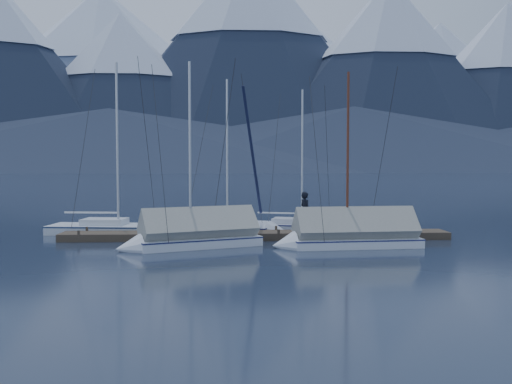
% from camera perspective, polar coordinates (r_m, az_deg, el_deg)
% --- Properties ---
extents(ground, '(1000.00, 1000.00, 0.00)m').
position_cam_1_polar(ground, '(23.44, 0.22, -5.64)').
color(ground, black).
rests_on(ground, ground).
extents(mountain_range, '(877.00, 584.00, 150.50)m').
position_cam_1_polar(mountain_range, '(397.47, -1.83, 10.97)').
color(mountain_range, '#475675').
rests_on(mountain_range, ground).
extents(dock, '(18.00, 1.50, 0.54)m').
position_cam_1_polar(dock, '(25.40, 0.00, -4.72)').
color(dock, '#382D23').
rests_on(dock, ground).
extents(mooring_posts, '(15.12, 1.52, 0.35)m').
position_cam_1_polar(mooring_posts, '(25.35, -1.13, -4.18)').
color(mooring_posts, '#382D23').
rests_on(mooring_posts, ground).
extents(sailboat_open_left, '(7.27, 3.09, 9.37)m').
position_cam_1_polar(sailboat_open_left, '(27.97, -13.31, -3.97)').
color(sailboat_open_left, silver).
rests_on(sailboat_open_left, ground).
extents(sailboat_open_mid, '(6.64, 4.34, 8.56)m').
position_cam_1_polar(sailboat_open_mid, '(27.64, -2.18, -4.00)').
color(sailboat_open_mid, silver).
rests_on(sailboat_open_mid, ground).
extents(sailboat_open_right, '(6.34, 3.42, 8.08)m').
position_cam_1_polar(sailboat_open_right, '(28.42, 5.71, -3.84)').
color(sailboat_open_right, silver).
rests_on(sailboat_open_right, ground).
extents(sailboat_covered_near, '(6.44, 2.72, 8.17)m').
position_cam_1_polar(sailboat_covered_near, '(23.31, 9.25, -4.71)').
color(sailboat_covered_near, white).
rests_on(sailboat_covered_near, ground).
extents(sailboat_covered_far, '(6.32, 3.90, 8.53)m').
position_cam_1_polar(sailboat_covered_far, '(23.01, -7.19, -4.77)').
color(sailboat_covered_far, white).
rests_on(sailboat_covered_far, ground).
extents(person, '(0.68, 0.80, 1.85)m').
position_cam_1_polar(person, '(25.85, 5.21, -2.02)').
color(person, black).
rests_on(person, dock).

